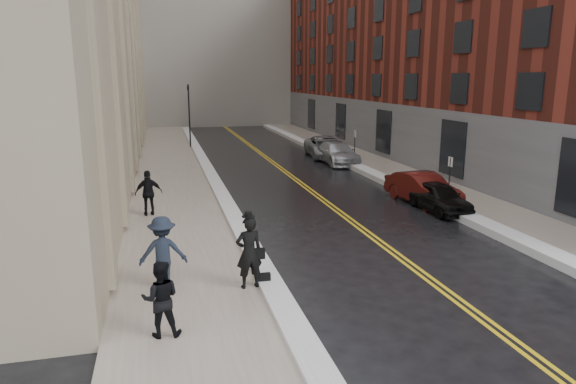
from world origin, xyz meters
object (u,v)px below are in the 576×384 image
car_black (439,197)px  car_silver_far (326,147)px  pedestrian_main (249,252)px  pedestrian_c (149,193)px  car_maroon (423,188)px  pedestrian_b (163,252)px  pedestrian_a (161,299)px  car_silver_near (337,153)px

car_black → car_silver_far: car_silver_far is taller
pedestrian_main → pedestrian_c: bearing=-79.2°
car_silver_far → pedestrian_main: (-9.60, -22.51, 0.39)m
car_maroon → pedestrian_b: (-11.88, -7.43, 0.43)m
car_silver_far → pedestrian_b: pedestrian_b is taller
pedestrian_main → pedestrian_b: 2.36m
pedestrian_main → pedestrian_a: bearing=35.5°
car_silver_far → pedestrian_a: pedestrian_a is taller
car_black → pedestrian_c: size_ratio=2.00×
pedestrian_b → pedestrian_main: bearing=166.4°
car_black → pedestrian_a: size_ratio=2.16×
car_silver_near → car_maroon: bearing=-89.2°
car_black → pedestrian_b: 13.31m
pedestrian_main → pedestrian_c: size_ratio=1.06×
pedestrian_a → pedestrian_c: bearing=-82.9°
pedestrian_b → pedestrian_c: bearing=-84.8°
pedestrian_b → car_maroon: bearing=-146.3°
car_silver_far → pedestrian_b: (-11.88, -21.90, 0.38)m
pedestrian_b → car_silver_near: bearing=-120.0°
car_maroon → car_silver_far: car_silver_far is taller
pedestrian_b → car_silver_far: bearing=-116.8°
pedestrian_a → pedestrian_b: (0.08, 2.81, 0.13)m
pedestrian_main → pedestrian_c: 8.89m
car_silver_far → pedestrian_a: size_ratio=3.15×
pedestrian_a → pedestrian_c: pedestrian_c is taller
car_maroon → car_silver_near: (-0.14, 11.64, 0.00)m
car_black → car_silver_far: 15.92m
car_maroon → pedestrian_main: (-9.60, -8.05, 0.44)m
pedestrian_b → pedestrian_c: size_ratio=1.06×
pedestrian_main → pedestrian_c: (-2.77, 8.45, -0.06)m
pedestrian_main → pedestrian_b: bearing=-22.5°
pedestrian_c → car_black: bearing=164.2°
car_black → pedestrian_c: pedestrian_c is taller
car_maroon → pedestrian_main: bearing=-147.6°
car_silver_far → pedestrian_c: pedestrian_c is taller
car_silver_near → pedestrian_a: bearing=-118.3°
pedestrian_main → pedestrian_b: pedestrian_main is taller
pedestrian_a → car_silver_far: bearing=-111.0°
car_maroon → pedestrian_a: (-11.96, -10.24, 0.31)m
pedestrian_main → pedestrian_a: (-2.36, -2.19, -0.13)m
car_maroon → pedestrian_a: bearing=-147.0°
car_maroon → car_silver_near: bearing=83.1°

